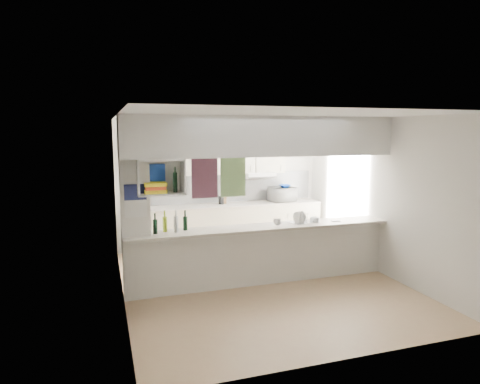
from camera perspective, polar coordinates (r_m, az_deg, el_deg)
name	(u,v)px	position (r m, az deg, el deg)	size (l,w,h in m)	color
floor	(262,283)	(6.90, 2.90, -12.05)	(4.80, 4.80, 0.00)	tan
ceiling	(263,116)	(6.48, 3.07, 10.08)	(4.80, 4.80, 0.00)	white
wall_back	(221,184)	(8.83, -2.61, 1.09)	(4.20, 4.20, 0.00)	silver
wall_left	(121,210)	(6.14, -15.64, -2.28)	(4.80, 4.80, 0.00)	silver
wall_right	(379,196)	(7.57, 17.99, -0.47)	(4.80, 4.80, 0.00)	silver
servery_partition	(252,179)	(6.46, 1.57, 1.73)	(4.20, 0.50, 2.60)	silver
cubby_shelf	(159,179)	(6.07, -10.73, 1.67)	(0.65, 0.35, 0.50)	white
kitchen_run	(232,208)	(8.69, -1.11, -2.18)	(3.60, 0.63, 2.24)	beige
microwave	(282,194)	(8.99, 5.67, -0.31)	(0.53, 0.36, 0.29)	white
bowl	(285,186)	(8.98, 5.99, 0.79)	(0.23, 0.23, 0.06)	navy
dish_rack	(301,218)	(6.92, 8.16, -3.45)	(0.42, 0.36, 0.20)	silver
cup	(277,222)	(6.66, 5.01, -4.01)	(0.12, 0.12, 0.09)	white
wine_bottles	(171,224)	(6.32, -9.25, -4.23)	(0.52, 0.15, 0.33)	black
plastic_tubs	(316,220)	(7.06, 10.06, -3.64)	(0.49, 0.18, 0.07)	silver
utensil_jar	(221,200)	(8.61, -2.52, -1.12)	(0.11, 0.11, 0.15)	black
knife_block	(224,199)	(8.66, -2.18, -0.98)	(0.09, 0.07, 0.18)	#4C351A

